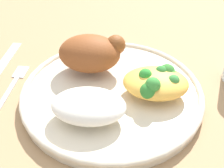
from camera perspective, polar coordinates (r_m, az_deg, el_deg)
name	(u,v)px	position (r m, az deg, el deg)	size (l,w,h in m)	color
ground_plane	(112,98)	(0.52, 0.00, -2.69)	(2.00, 2.00, 0.00)	#A17D54
plate	(112,93)	(0.51, 0.00, -1.75)	(0.30, 0.30, 0.02)	beige
roasted_chicken	(92,53)	(0.53, -3.80, 5.80)	(0.12, 0.08, 0.06)	brown
rice_pile	(89,106)	(0.45, -4.35, -4.08)	(0.11, 0.07, 0.04)	white
mac_cheese_with_broccoli	(157,81)	(0.49, 8.27, 0.62)	(0.10, 0.08, 0.04)	#F3B546
fork	(11,86)	(0.56, -18.13, -0.44)	(0.02, 0.14, 0.01)	silver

